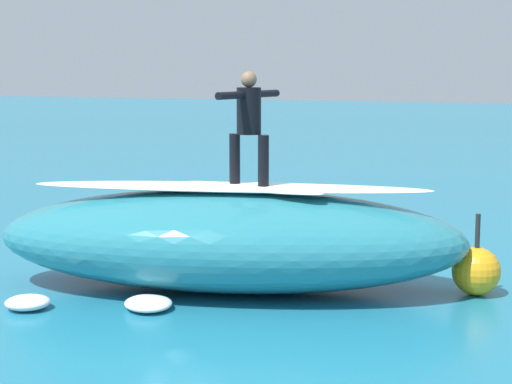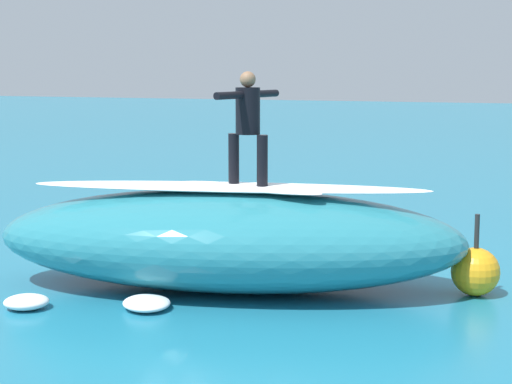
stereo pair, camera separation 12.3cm
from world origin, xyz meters
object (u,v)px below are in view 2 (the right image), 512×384
Objects in this scene: buoy_marker at (475,271)px; surfer_paddling at (256,233)px; surfboard_riding at (248,188)px; surfer_riding at (248,119)px; surfboard_paddling at (262,242)px.

surfer_paddling is at bearing -28.48° from buoy_marker.
surfboard_riding reaches higher than buoy_marker.
surfer_paddling is (0.98, -2.89, -1.22)m from surfboard_riding.
surfer_riding is at bearing 0.00° from surfboard_riding.
surfboard_riding is 3.32m from surfboard_paddling.
surfboard_paddling is at bearing -29.38° from buoy_marker.
surfer_riding is 0.78× the size of surfboard_paddling.
buoy_marker is (-3.93, 2.13, 0.14)m from surfer_paddling.
buoy_marker is at bearing -153.34° from surfer_riding.
surfer_riding is 1.38× the size of buoy_marker.
surfer_riding is at bearing -77.83° from surfer_paddling.
surfer_riding is 3.73m from surfer_paddling.
surfboard_riding is at bearing 0.00° from surfer_riding.
surfboard_paddling is (0.86, -2.90, -2.29)m from surfer_riding.
buoy_marker is at bearing -153.34° from surfboard_riding.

